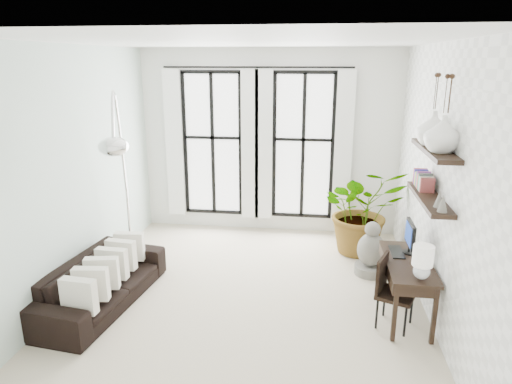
% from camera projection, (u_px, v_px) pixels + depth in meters
% --- Properties ---
extents(floor, '(5.00, 5.00, 0.00)m').
position_uv_depth(floor, '(248.00, 295.00, 6.05)').
color(floor, beige).
rests_on(floor, ground).
extents(ceiling, '(5.00, 5.00, 0.00)m').
position_uv_depth(ceiling, '(246.00, 41.00, 5.16)').
color(ceiling, white).
rests_on(ceiling, wall_back).
extents(wall_left, '(0.00, 5.00, 5.00)m').
position_uv_depth(wall_left, '(75.00, 172.00, 5.89)').
color(wall_left, silver).
rests_on(wall_left, floor).
extents(wall_right, '(0.00, 5.00, 5.00)m').
position_uv_depth(wall_right, '(438.00, 184.00, 5.31)').
color(wall_right, white).
rests_on(wall_right, floor).
extents(wall_back, '(4.50, 0.00, 4.50)m').
position_uv_depth(wall_back, '(269.00, 143.00, 7.98)').
color(wall_back, white).
rests_on(wall_back, floor).
extents(windows, '(3.26, 0.13, 2.65)m').
position_uv_depth(windows, '(257.00, 145.00, 7.95)').
color(windows, white).
rests_on(windows, wall_back).
extents(wall_shelves, '(0.25, 1.30, 0.60)m').
position_uv_depth(wall_shelves, '(431.00, 178.00, 5.09)').
color(wall_shelves, black).
rests_on(wall_shelves, wall_right).
extents(sofa, '(1.05, 2.12, 0.60)m').
position_uv_depth(sofa, '(101.00, 282.00, 5.75)').
color(sofa, black).
rests_on(sofa, floor).
extents(throw_pillows, '(0.40, 1.52, 0.40)m').
position_uv_depth(throw_pillows, '(107.00, 268.00, 5.68)').
color(throw_pillows, beige).
rests_on(throw_pillows, sofa).
extents(plant, '(1.49, 1.36, 1.42)m').
position_uv_depth(plant, '(362.00, 210.00, 7.22)').
color(plant, '#2D7228').
rests_on(plant, floor).
extents(desk, '(0.52, 1.22, 1.12)m').
position_uv_depth(desk, '(408.00, 266.00, 5.32)').
color(desk, black).
rests_on(desk, floor).
extents(desk_chair, '(0.52, 0.52, 0.84)m').
position_uv_depth(desk_chair, '(390.00, 287.00, 5.25)').
color(desk_chair, black).
rests_on(desk_chair, floor).
extents(arc_lamp, '(0.77, 1.51, 2.63)m').
position_uv_depth(arc_lamp, '(118.00, 139.00, 5.84)').
color(arc_lamp, silver).
rests_on(arc_lamp, floor).
extents(buddha, '(0.44, 0.44, 0.80)m').
position_uv_depth(buddha, '(371.00, 252.00, 6.55)').
color(buddha, slate).
rests_on(buddha, floor).
extents(vase_a, '(0.37, 0.37, 0.38)m').
position_uv_depth(vase_a, '(443.00, 134.00, 4.67)').
color(vase_a, white).
rests_on(vase_a, shelf_upper).
extents(vase_b, '(0.37, 0.37, 0.38)m').
position_uv_depth(vase_b, '(433.00, 128.00, 5.05)').
color(vase_b, white).
rests_on(vase_b, shelf_upper).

